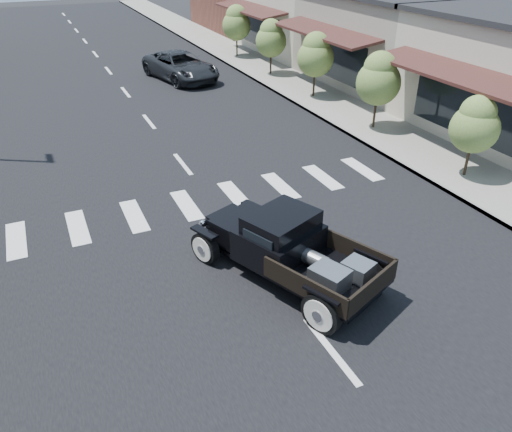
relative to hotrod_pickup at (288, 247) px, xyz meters
name	(u,v)px	position (x,y,z in m)	size (l,w,h in m)	color
ground	(267,270)	(-0.33, 0.45, -0.85)	(120.00, 120.00, 0.00)	black
road	(134,103)	(-0.33, 15.45, -0.84)	(14.00, 80.00, 0.02)	black
road_markings	(161,137)	(-0.33, 10.45, -0.85)	(12.00, 60.00, 0.06)	silver
sidewalk_right	(290,83)	(8.17, 15.45, -0.78)	(3.00, 80.00, 0.15)	#99988B
storefront_mid	(415,38)	(14.67, 13.45, 1.40)	(10.00, 9.00, 4.50)	gray
storefront_far	(327,15)	(14.67, 22.45, 1.40)	(10.00, 9.00, 4.50)	#B7AF9B
small_tree_a	(472,138)	(7.97, 2.44, 0.60)	(1.56, 1.56, 2.60)	olive
small_tree_b	(377,92)	(7.97, 7.57, 0.78)	(1.78, 1.78, 2.97)	olive
small_tree_c	(315,66)	(7.97, 12.54, 0.76)	(1.76, 1.76, 2.93)	olive
small_tree_d	(271,48)	(7.97, 17.43, 0.72)	(1.71, 1.71, 2.85)	olive
small_tree_e	(237,32)	(7.97, 22.46, 0.80)	(1.81, 1.81, 3.01)	olive
hotrod_pickup	(288,247)	(0.00, 0.00, 0.00)	(2.30, 4.93, 1.71)	black
second_car	(181,66)	(3.06, 18.73, -0.12)	(2.45, 5.31, 1.48)	black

